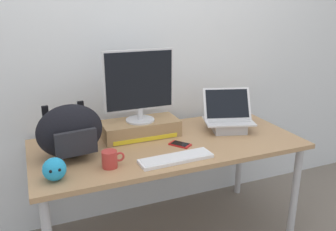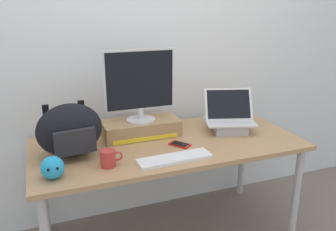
# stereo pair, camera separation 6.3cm
# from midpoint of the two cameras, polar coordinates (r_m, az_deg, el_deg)

# --- Properties ---
(back_wall) EXTENTS (7.00, 0.10, 2.60)m
(back_wall) POSITION_cam_midpoint_polar(r_m,az_deg,el_deg) (2.57, -5.02, 11.66)
(back_wall) COLOR silver
(back_wall) RESTS_ON ground
(desk) EXTENTS (1.70, 0.78, 0.72)m
(desk) POSITION_cam_midpoint_polar(r_m,az_deg,el_deg) (2.29, -0.80, -5.93)
(desk) COLOR #A87F56
(desk) RESTS_ON ground
(toner_box_yellow) EXTENTS (0.51, 0.24, 0.11)m
(toner_box_yellow) POSITION_cam_midpoint_polar(r_m,az_deg,el_deg) (2.35, -5.29, -2.10)
(toner_box_yellow) COLOR #9E7A51
(toner_box_yellow) RESTS_ON desk
(desktop_monitor) EXTENTS (0.47, 0.19, 0.47)m
(desktop_monitor) POSITION_cam_midpoint_polar(r_m,az_deg,el_deg) (2.27, -5.50, 4.95)
(desktop_monitor) COLOR silver
(desktop_monitor) RESTS_ON toner_box_yellow
(open_laptop) EXTENTS (0.39, 0.32, 0.28)m
(open_laptop) POSITION_cam_midpoint_polar(r_m,az_deg,el_deg) (2.48, 9.05, -1.01)
(open_laptop) COLOR #ADADB2
(open_laptop) RESTS_ON desk
(external_keyboard) EXTENTS (0.43, 0.14, 0.02)m
(external_keyboard) POSITION_cam_midpoint_polar(r_m,az_deg,el_deg) (2.01, 0.41, -7.00)
(external_keyboard) COLOR white
(external_keyboard) RESTS_ON desk
(messenger_backpack) EXTENTS (0.40, 0.30, 0.31)m
(messenger_backpack) POSITION_cam_midpoint_polar(r_m,az_deg,el_deg) (2.09, -16.49, -2.48)
(messenger_backpack) COLOR black
(messenger_backpack) RESTS_ON desk
(coffee_mug) EXTENTS (0.13, 0.08, 0.09)m
(coffee_mug) POSITION_cam_midpoint_polar(r_m,az_deg,el_deg) (1.94, -10.34, -7.01)
(coffee_mug) COLOR #B2332D
(coffee_mug) RESTS_ON desk
(cell_phone) EXTENTS (0.14, 0.15, 0.01)m
(cell_phone) POSITION_cam_midpoint_polar(r_m,az_deg,el_deg) (2.21, 1.15, -4.72)
(cell_phone) COLOR red
(cell_phone) RESTS_ON desk
(plush_toy) EXTENTS (0.12, 0.12, 0.12)m
(plush_toy) POSITION_cam_midpoint_polar(r_m,az_deg,el_deg) (1.88, -18.96, -8.28)
(plush_toy) COLOR #2393CC
(plush_toy) RESTS_ON desk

